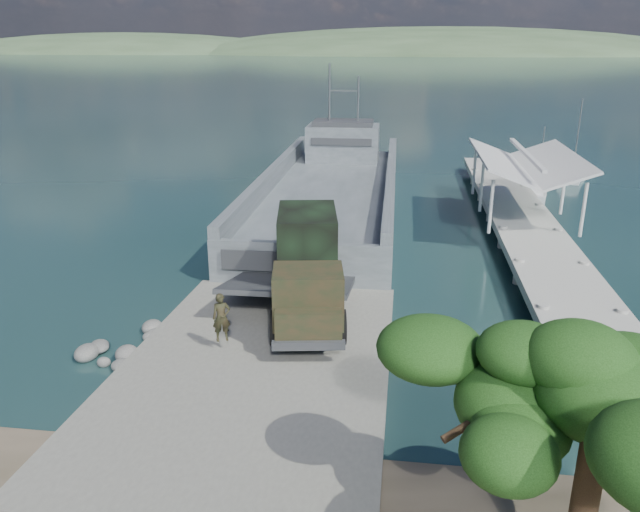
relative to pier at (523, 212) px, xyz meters
The scene contains 11 objects.
ground 22.89m from the pier, 124.71° to the right, with size 1400.00×1400.00×0.00m, color #173937.
boat_ramp 23.70m from the pier, 123.33° to the right, with size 10.00×18.00×0.50m, color slate.
shoreline_rocks 26.55m from the pier, 136.42° to the right, with size 3.20×5.60×0.90m, color #52514F, non-canonical shape.
distant_headlands 542.50m from the pier, 86.09° to the left, with size 1000.00×240.00×48.00m, color #3A5032, non-canonical shape.
pier is the anchor object (origin of this frame).
landing_craft 13.87m from the pier, 160.57° to the left, with size 9.88×37.17×10.99m.
military_truck 18.90m from the pier, 128.65° to the right, with size 4.19×9.42×4.22m.
soldier 23.81m from the pier, 127.66° to the right, with size 0.71×0.47×1.95m, color black.
sailboat_near 11.17m from the pier, 74.47° to the left, with size 2.46×5.01×5.86m.
sailboat_far 20.30m from the pier, 67.94° to the left, with size 3.69×6.28×7.36m.
overhang_tree 29.49m from the pier, 98.48° to the right, with size 6.92×6.38×6.28m.
Camera 1 is at (5.22, -21.45, 12.09)m, focal length 35.00 mm.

